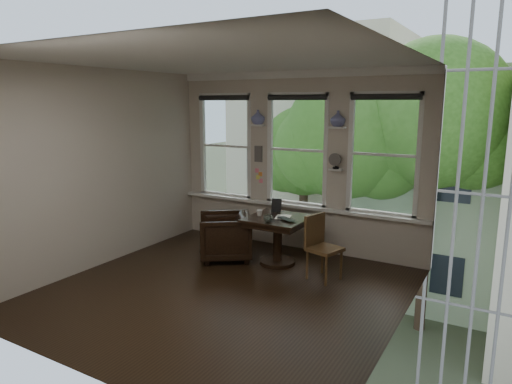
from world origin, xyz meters
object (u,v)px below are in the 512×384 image
Objects in this scene: side_chair_right at (325,248)px; laptop at (284,220)px; table at (278,241)px; mug at (259,213)px; armchair_left at (225,237)px.

side_chair_right is 2.75× the size of laptop.
laptop is (0.17, -0.14, 0.39)m from table.
mug is (-0.46, 0.08, 0.03)m from laptop.
table is 0.98× the size of side_chair_right.
side_chair_right is at bearing 19.00° from laptop.
mug is at bearing 70.26° from armchair_left.
laptop is at bearing -9.84° from mug.
mug is (-1.16, 0.18, 0.34)m from side_chair_right.
table is 1.10× the size of armchair_left.
mug is at bearing 97.99° from side_chair_right.
table is 2.69× the size of laptop.
mug reaches higher than laptop.
table is at bearing 11.67° from mug.
side_chair_right reaches higher than mug.
laptop is (-0.70, 0.10, 0.30)m from side_chair_right.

